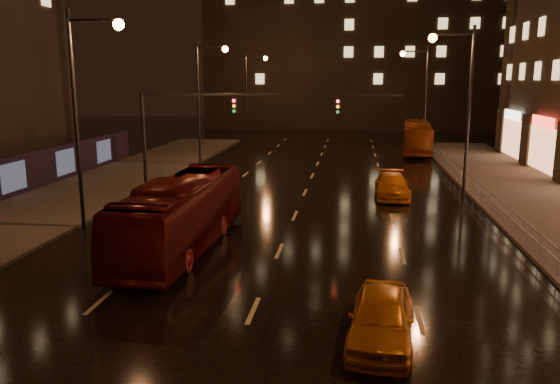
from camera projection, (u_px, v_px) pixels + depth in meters
The scene contains 9 objects.
ground at pixel (302, 199), 32.31m from camera, with size 140.00×140.00×0.00m, color black.
sidewalk_left at pixel (42, 211), 29.20m from camera, with size 7.00×70.00×0.15m, color #38332D.
building_distant at pixel (364, 1), 78.58m from camera, with size 44.00×16.00×36.00m, color black.
traffic_signal at pixel (217, 118), 32.00m from camera, with size 15.31×0.32×6.20m.
railing_right at pixel (490, 196), 28.85m from camera, with size 0.05×56.00×1.00m.
bus_red at pixel (182, 214), 22.63m from camera, with size 2.52×10.75×2.99m, color #4C0C0A.
bus_curb at pixel (417, 137), 52.39m from camera, with size 2.51×10.72×2.99m, color #84380D.
taxi_near at pixel (381, 318), 14.62m from camera, with size 1.69×4.19×1.43m, color #B96611.
taxi_far at pixel (392, 186), 32.77m from camera, with size 1.95×4.80×1.39m, color #C86912.
Camera 1 is at (2.91, -11.44, 6.99)m, focal length 35.00 mm.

